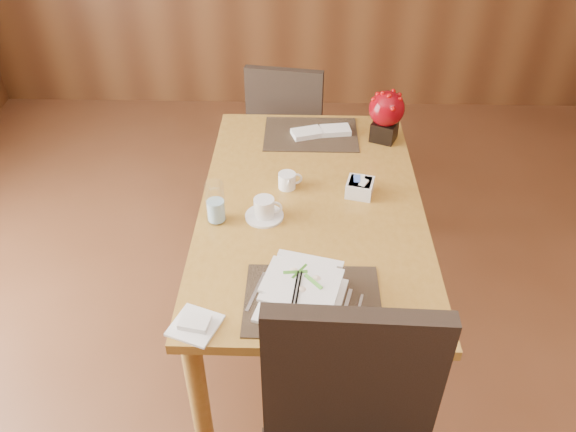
{
  "coord_description": "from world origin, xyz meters",
  "views": [
    {
      "loc": [
        -0.05,
        -1.24,
        2.11
      ],
      "look_at": [
        -0.09,
        0.35,
        0.87
      ],
      "focal_mm": 35.0,
      "sensor_mm": 36.0,
      "label": 1
    }
  ],
  "objects_px": {
    "coffee_cup": "(264,209)",
    "sugar_caddy": "(360,188)",
    "water_glass": "(215,203)",
    "creamer_jug": "(287,181)",
    "dining_table": "(311,221)",
    "bread_plate": "(195,325)",
    "berry_decor": "(386,113)",
    "soup_setting": "(302,291)",
    "far_chair": "(288,129)"
  },
  "relations": [
    {
      "from": "creamer_jug",
      "to": "bread_plate",
      "type": "distance_m",
      "value": 0.82
    },
    {
      "from": "far_chair",
      "to": "coffee_cup",
      "type": "bearing_deg",
      "value": 95.9
    },
    {
      "from": "sugar_caddy",
      "to": "berry_decor",
      "type": "xyz_separation_m",
      "value": [
        0.15,
        0.45,
        0.11
      ]
    },
    {
      "from": "water_glass",
      "to": "creamer_jug",
      "type": "xyz_separation_m",
      "value": [
        0.27,
        0.23,
        -0.05
      ]
    },
    {
      "from": "coffee_cup",
      "to": "creamer_jug",
      "type": "distance_m",
      "value": 0.22
    },
    {
      "from": "berry_decor",
      "to": "far_chair",
      "type": "bearing_deg",
      "value": 133.5
    },
    {
      "from": "creamer_jug",
      "to": "berry_decor",
      "type": "height_order",
      "value": "berry_decor"
    },
    {
      "from": "water_glass",
      "to": "creamer_jug",
      "type": "bearing_deg",
      "value": 41.05
    },
    {
      "from": "coffee_cup",
      "to": "sugar_caddy",
      "type": "xyz_separation_m",
      "value": [
        0.38,
        0.17,
        -0.01
      ]
    },
    {
      "from": "coffee_cup",
      "to": "creamer_jug",
      "type": "xyz_separation_m",
      "value": [
        0.08,
        0.21,
        -0.0
      ]
    },
    {
      "from": "dining_table",
      "to": "bread_plate",
      "type": "xyz_separation_m",
      "value": [
        -0.37,
        -0.67,
        0.1
      ]
    },
    {
      "from": "coffee_cup",
      "to": "berry_decor",
      "type": "relative_size",
      "value": 0.62
    },
    {
      "from": "soup_setting",
      "to": "creamer_jug",
      "type": "height_order",
      "value": "soup_setting"
    },
    {
      "from": "soup_setting",
      "to": "bread_plate",
      "type": "distance_m",
      "value": 0.36
    },
    {
      "from": "sugar_caddy",
      "to": "dining_table",
      "type": "bearing_deg",
      "value": -162.58
    },
    {
      "from": "sugar_caddy",
      "to": "berry_decor",
      "type": "height_order",
      "value": "berry_decor"
    },
    {
      "from": "water_glass",
      "to": "berry_decor",
      "type": "height_order",
      "value": "berry_decor"
    },
    {
      "from": "creamer_jug",
      "to": "dining_table",
      "type": "bearing_deg",
      "value": -58.45
    },
    {
      "from": "creamer_jug",
      "to": "sugar_caddy",
      "type": "xyz_separation_m",
      "value": [
        0.3,
        -0.04,
        -0.0
      ]
    },
    {
      "from": "dining_table",
      "to": "sugar_caddy",
      "type": "relative_size",
      "value": 14.19
    },
    {
      "from": "berry_decor",
      "to": "water_glass",
      "type": "bearing_deg",
      "value": -137.92
    },
    {
      "from": "soup_setting",
      "to": "berry_decor",
      "type": "relative_size",
      "value": 1.3
    },
    {
      "from": "soup_setting",
      "to": "water_glass",
      "type": "bearing_deg",
      "value": 142.6
    },
    {
      "from": "sugar_caddy",
      "to": "far_chair",
      "type": "xyz_separation_m",
      "value": [
        -0.32,
        0.95,
        -0.26
      ]
    },
    {
      "from": "creamer_jug",
      "to": "bread_plate",
      "type": "height_order",
      "value": "creamer_jug"
    },
    {
      "from": "coffee_cup",
      "to": "sugar_caddy",
      "type": "distance_m",
      "value": 0.42
    },
    {
      "from": "dining_table",
      "to": "berry_decor",
      "type": "distance_m",
      "value": 0.66
    },
    {
      "from": "bread_plate",
      "to": "far_chair",
      "type": "relative_size",
      "value": 0.15
    },
    {
      "from": "dining_table",
      "to": "soup_setting",
      "type": "relative_size",
      "value": 4.7
    },
    {
      "from": "sugar_caddy",
      "to": "bread_plate",
      "type": "bearing_deg",
      "value": -127.83
    },
    {
      "from": "coffee_cup",
      "to": "far_chair",
      "type": "bearing_deg",
      "value": 86.83
    },
    {
      "from": "bread_plate",
      "to": "dining_table",
      "type": "bearing_deg",
      "value": 61.09
    },
    {
      "from": "coffee_cup",
      "to": "water_glass",
      "type": "height_order",
      "value": "water_glass"
    },
    {
      "from": "water_glass",
      "to": "bread_plate",
      "type": "relative_size",
      "value": 1.22
    },
    {
      "from": "creamer_jug",
      "to": "berry_decor",
      "type": "bearing_deg",
      "value": 28.76
    },
    {
      "from": "dining_table",
      "to": "far_chair",
      "type": "height_order",
      "value": "far_chair"
    },
    {
      "from": "dining_table",
      "to": "creamer_jug",
      "type": "xyz_separation_m",
      "value": [
        -0.1,
        0.1,
        0.13
      ]
    },
    {
      "from": "far_chair",
      "to": "water_glass",
      "type": "bearing_deg",
      "value": 86.93
    },
    {
      "from": "soup_setting",
      "to": "water_glass",
      "type": "xyz_separation_m",
      "value": [
        -0.33,
        0.43,
        0.03
      ]
    },
    {
      "from": "coffee_cup",
      "to": "water_glass",
      "type": "relative_size",
      "value": 0.88
    },
    {
      "from": "bread_plate",
      "to": "far_chair",
      "type": "distance_m",
      "value": 1.71
    },
    {
      "from": "creamer_jug",
      "to": "soup_setting",
      "type": "bearing_deg",
      "value": -98.12
    },
    {
      "from": "soup_setting",
      "to": "creamer_jug",
      "type": "distance_m",
      "value": 0.66
    },
    {
      "from": "dining_table",
      "to": "creamer_jug",
      "type": "height_order",
      "value": "creamer_jug"
    },
    {
      "from": "soup_setting",
      "to": "berry_decor",
      "type": "bearing_deg",
      "value": 85.09
    },
    {
      "from": "berry_decor",
      "to": "sugar_caddy",
      "type": "bearing_deg",
      "value": -108.01
    },
    {
      "from": "soup_setting",
      "to": "coffee_cup",
      "type": "relative_size",
      "value": 2.1
    },
    {
      "from": "creamer_jug",
      "to": "coffee_cup",
      "type": "bearing_deg",
      "value": -125.93
    },
    {
      "from": "water_glass",
      "to": "creamer_jug",
      "type": "relative_size",
      "value": 1.83
    },
    {
      "from": "soup_setting",
      "to": "creamer_jug",
      "type": "xyz_separation_m",
      "value": [
        -0.07,
        0.66,
        -0.02
      ]
    }
  ]
}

